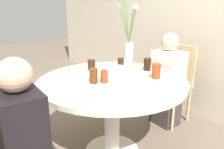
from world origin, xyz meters
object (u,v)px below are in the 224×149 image
object	(u,v)px
birthday_cake	(115,72)
drink_glass_1	(121,63)
drink_glass_5	(147,64)
drink_glass_0	(156,71)
drink_glass_2	(91,65)
flower_vase	(128,41)
drink_glass_4	(94,76)
person_boy	(167,83)
chair_left_flank	(175,79)
side_plate	(66,81)
drink_glass_3	(104,76)

from	to	relation	value
birthday_cake	drink_glass_1	size ratio (longest dim) A/B	2.16
drink_glass_5	drink_glass_0	bearing A→B (deg)	-27.81
drink_glass_2	drink_glass_5	xyz separation A→B (m)	(0.34, 0.44, 0.01)
flower_vase	drink_glass_4	distance (m)	0.72
drink_glass_2	drink_glass_4	size ratio (longest dim) A/B	0.83
person_boy	drink_glass_5	bearing A→B (deg)	-79.46
chair_left_flank	drink_glass_4	xyz separation A→B (m)	(0.13, -1.21, 0.28)
birthday_cake	drink_glass_2	world-z (taller)	birthday_cake
drink_glass_0	person_boy	xyz separation A→B (m)	(-0.32, 0.54, -0.30)
drink_glass_2	person_boy	distance (m)	0.94
drink_glass_2	person_boy	size ratio (longest dim) A/B	0.09
birthday_cake	side_plate	bearing A→B (deg)	-104.39
drink_glass_5	drink_glass_1	bearing A→B (deg)	-143.93
birthday_cake	side_plate	world-z (taller)	birthday_cake
drink_glass_1	drink_glass_4	world-z (taller)	drink_glass_4
drink_glass_2	drink_glass_3	size ratio (longest dim) A/B	0.96
chair_left_flank	flower_vase	distance (m)	0.78
flower_vase	drink_glass_0	bearing A→B (deg)	-11.48
drink_glass_3	drink_glass_4	world-z (taller)	drink_glass_4
flower_vase	drink_glass_0	xyz separation A→B (m)	(0.52, -0.11, -0.19)
drink_glass_4	drink_glass_5	world-z (taller)	same
side_plate	drink_glass_0	world-z (taller)	drink_glass_0
drink_glass_4	person_boy	world-z (taller)	person_boy
drink_glass_0	drink_glass_1	size ratio (longest dim) A/B	1.23
drink_glass_5	side_plate	bearing A→B (deg)	-100.04
chair_left_flank	drink_glass_2	size ratio (longest dim) A/B	9.20
drink_glass_3	drink_glass_4	size ratio (longest dim) A/B	0.87
drink_glass_0	drink_glass_4	world-z (taller)	drink_glass_0
drink_glass_2	drink_glass_1	bearing A→B (deg)	66.80
chair_left_flank	drink_glass_0	bearing A→B (deg)	-71.07
birthday_cake	drink_glass_0	distance (m)	0.37
birthday_cake	drink_glass_5	world-z (taller)	birthday_cake
chair_left_flank	drink_glass_5	xyz separation A→B (m)	(0.10, -0.57, 0.28)
side_plate	drink_glass_3	world-z (taller)	drink_glass_3
birthday_cake	drink_glass_0	world-z (taller)	drink_glass_0
flower_vase	drink_glass_5	size ratio (longest dim) A/B	6.50
drink_glass_0	drink_glass_2	world-z (taller)	drink_glass_0
drink_glass_1	drink_glass_3	bearing A→B (deg)	-53.46
flower_vase	drink_glass_3	xyz separation A→B (m)	(0.35, -0.54, -0.21)
chair_left_flank	drink_glass_3	bearing A→B (deg)	-88.52
chair_left_flank	birthday_cake	distance (m)	0.98
drink_glass_2	drink_glass_4	distance (m)	0.42
drink_glass_5	birthday_cake	bearing A→B (deg)	-94.97
chair_left_flank	birthday_cake	xyz separation A→B (m)	(0.06, -0.95, 0.26)
drink_glass_1	person_boy	bearing A→B (deg)	75.47
birthday_cake	side_plate	xyz separation A→B (m)	(-0.11, -0.43, -0.03)
side_plate	drink_glass_5	distance (m)	0.82
drink_glass_0	person_boy	size ratio (longest dim) A/B	0.12
drink_glass_2	drink_glass_3	bearing A→B (deg)	-16.01
drink_glass_4	drink_glass_1	bearing A→B (deg)	118.19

